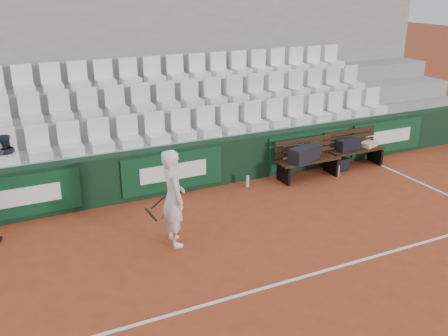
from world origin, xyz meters
TOP-DOWN VIEW (x-y plane):
  - ground at (0.00, 0.00)m, footprint 80.00×80.00m
  - court_baseline at (0.00, 0.00)m, footprint 18.00×0.06m
  - back_barrier at (0.07, 3.99)m, footprint 18.00×0.34m
  - grandstand_tier_front at (0.00, 4.62)m, footprint 18.00×0.95m
  - grandstand_tier_mid at (0.00, 5.58)m, footprint 18.00×0.95m
  - grandstand_tier_back at (0.00, 6.53)m, footprint 18.00×0.95m
  - grandstand_rear_wall at (0.00, 7.15)m, footprint 18.00×0.30m
  - seat_row_front at (0.00, 4.45)m, footprint 11.90×0.44m
  - seat_row_mid at (0.00, 5.40)m, footprint 11.90×0.44m
  - seat_row_back at (0.00, 6.35)m, footprint 11.90×0.44m
  - bench_left at (2.89, 3.40)m, footprint 1.50×0.56m
  - bench_right at (4.33, 3.53)m, footprint 1.50×0.56m
  - sports_bag_left at (2.74, 3.37)m, footprint 0.83×0.55m
  - sports_bag_right at (4.14, 3.57)m, footprint 0.57×0.28m
  - towel at (4.77, 3.56)m, footprint 0.44×0.37m
  - sports_bag_ground at (3.79, 3.49)m, footprint 0.50×0.32m
  - water_bottle_near at (1.40, 3.54)m, footprint 0.07×0.07m
  - water_bottle_far at (3.59, 3.19)m, footprint 0.07×0.07m
  - tennis_player at (-0.91, 1.86)m, footprint 0.71×0.63m
  - spectator_c at (-3.31, 4.50)m, footprint 0.48×0.38m

SIDE VIEW (x-z plane):
  - ground at x=0.00m, z-range 0.00..0.00m
  - court_baseline at x=0.00m, z-range 0.00..0.01m
  - water_bottle_near at x=1.40m, z-range 0.00..0.25m
  - water_bottle_far at x=3.59m, z-range 0.00..0.25m
  - sports_bag_ground at x=3.79m, z-range 0.00..0.30m
  - bench_left at x=2.89m, z-range 0.00..0.45m
  - bench_right at x=4.33m, z-range 0.00..0.45m
  - grandstand_tier_front at x=0.00m, z-range 0.00..1.00m
  - back_barrier at x=0.07m, z-range 0.00..1.00m
  - towel at x=4.77m, z-range 0.45..0.56m
  - sports_bag_right at x=4.14m, z-range 0.45..0.71m
  - sports_bag_left at x=2.74m, z-range 0.45..0.78m
  - grandstand_tier_mid at x=0.00m, z-range 0.00..1.45m
  - tennis_player at x=-0.91m, z-range 0.00..1.69m
  - grandstand_tier_back at x=0.00m, z-range 0.00..1.90m
  - seat_row_front at x=0.00m, z-range 1.00..1.63m
  - spectator_c at x=-3.31m, z-range 1.00..1.99m
  - seat_row_mid at x=0.00m, z-range 1.45..2.08m
  - grandstand_rear_wall at x=0.00m, z-range 0.00..4.40m
  - seat_row_back at x=0.00m, z-range 1.90..2.53m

